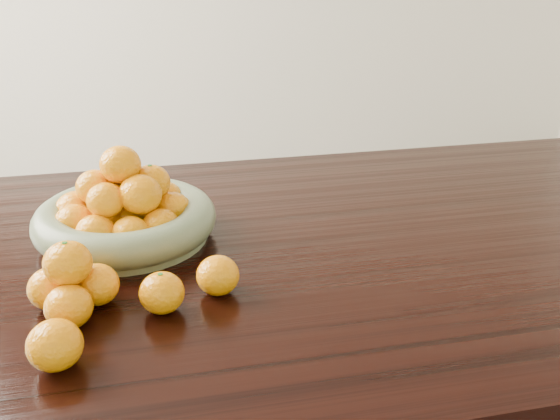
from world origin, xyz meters
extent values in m
cube|color=black|center=(0.00, 0.00, 0.73)|extent=(2.00, 1.00, 0.04)
cube|color=black|center=(0.93, 0.43, 0.35)|extent=(0.08, 0.08, 0.71)
cylinder|color=#6E7B59|center=(-0.23, 0.09, 0.76)|extent=(0.31, 0.31, 0.02)
torus|color=#6E7B59|center=(-0.23, 0.09, 0.79)|extent=(0.34, 0.34, 0.07)
ellipsoid|color=orange|center=(-0.14, 0.09, 0.80)|extent=(0.07, 0.07, 0.07)
ellipsoid|color=orange|center=(-0.15, 0.15, 0.80)|extent=(0.08, 0.08, 0.07)
ellipsoid|color=orange|center=(-0.21, 0.18, 0.80)|extent=(0.08, 0.08, 0.07)
ellipsoid|color=orange|center=(-0.27, 0.18, 0.80)|extent=(0.08, 0.08, 0.07)
ellipsoid|color=orange|center=(-0.32, 0.12, 0.80)|extent=(0.08, 0.08, 0.07)
ellipsoid|color=orange|center=(-0.32, 0.07, 0.80)|extent=(0.08, 0.08, 0.07)
ellipsoid|color=orange|center=(-0.28, 0.02, 0.80)|extent=(0.07, 0.07, 0.07)
ellipsoid|color=orange|center=(-0.22, 0.01, 0.80)|extent=(0.07, 0.07, 0.06)
ellipsoid|color=orange|center=(-0.16, 0.03, 0.80)|extent=(0.07, 0.07, 0.06)
ellipsoid|color=orange|center=(-0.22, 0.09, 0.80)|extent=(0.07, 0.07, 0.07)
ellipsoid|color=orange|center=(-0.17, 0.11, 0.85)|extent=(0.07, 0.07, 0.07)
ellipsoid|color=orange|center=(-0.22, 0.14, 0.85)|extent=(0.08, 0.08, 0.07)
ellipsoid|color=orange|center=(-0.28, 0.11, 0.85)|extent=(0.07, 0.07, 0.07)
ellipsoid|color=orange|center=(-0.26, 0.05, 0.85)|extent=(0.07, 0.07, 0.06)
ellipsoid|color=orange|center=(-0.19, 0.05, 0.85)|extent=(0.08, 0.08, 0.07)
ellipsoid|color=orange|center=(-0.23, 0.10, 0.90)|extent=(0.08, 0.08, 0.07)
ellipsoid|color=orange|center=(-0.31, -0.19, 0.78)|extent=(0.07, 0.07, 0.07)
ellipsoid|color=orange|center=(-0.27, -0.14, 0.78)|extent=(0.07, 0.07, 0.07)
ellipsoid|color=orange|center=(-0.34, -0.13, 0.78)|extent=(0.07, 0.07, 0.07)
ellipsoid|color=orange|center=(-0.30, -0.16, 0.83)|extent=(0.07, 0.07, 0.07)
ellipsoid|color=orange|center=(-0.17, -0.18, 0.78)|extent=(0.07, 0.07, 0.06)
ellipsoid|color=orange|center=(-0.31, -0.29, 0.78)|extent=(0.07, 0.07, 0.07)
ellipsoid|color=orange|center=(-0.08, -0.15, 0.78)|extent=(0.07, 0.07, 0.06)
camera|label=1|loc=(-0.17, -1.02, 1.27)|focal=40.00mm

